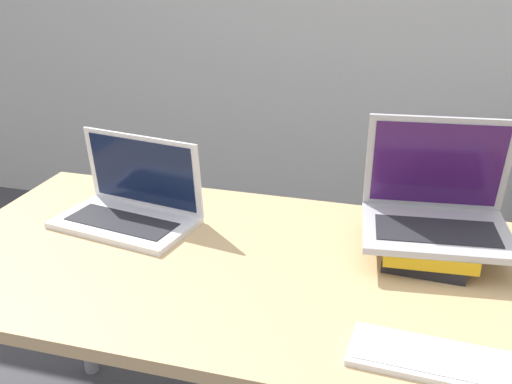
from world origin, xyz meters
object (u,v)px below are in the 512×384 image
(book_stack, at_px, (428,242))
(laptop_on_books, at_px, (436,208))
(laptop_left, at_px, (131,205))
(wireless_keyboard, at_px, (432,359))

(book_stack, relative_size, laptop_on_books, 0.79)
(book_stack, height_order, laptop_on_books, laptop_on_books)
(laptop_left, bearing_deg, wireless_keyboard, -25.99)
(laptop_left, distance_m, book_stack, 0.77)
(book_stack, distance_m, wireless_keyboard, 0.42)
(book_stack, bearing_deg, wireless_keyboard, -87.38)
(book_stack, bearing_deg, laptop_on_books, 67.46)
(laptop_on_books, bearing_deg, laptop_left, -175.95)
(laptop_left, distance_m, wireless_keyboard, 0.88)
(laptop_left, distance_m, laptop_on_books, 0.78)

